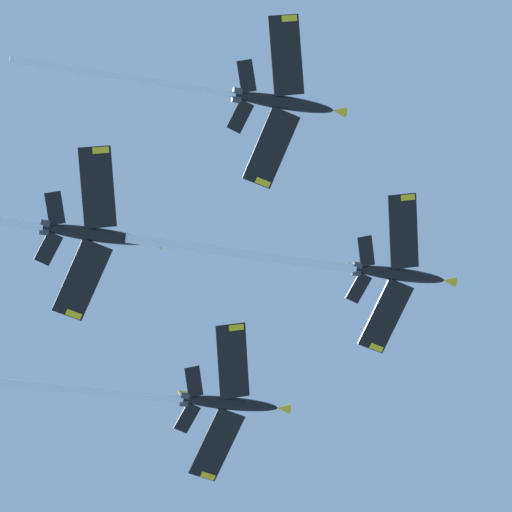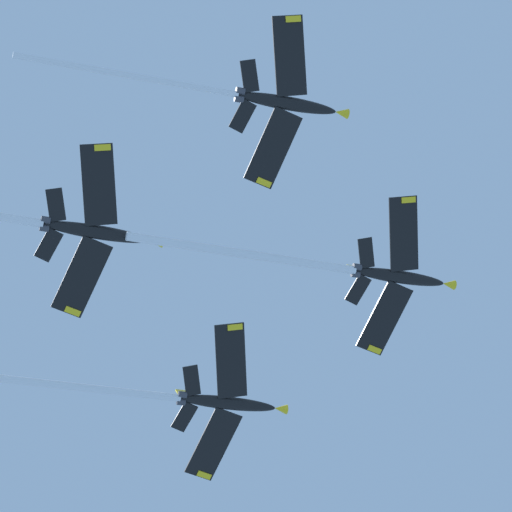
{
  "view_description": "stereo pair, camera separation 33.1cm",
  "coord_description": "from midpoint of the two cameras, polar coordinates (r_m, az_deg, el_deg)",
  "views": [
    {
      "loc": [
        -30.17,
        1.53,
        1.58
      ],
      "look_at": [
        -13.49,
        12.02,
        117.9
      ],
      "focal_mm": 70.96,
      "sensor_mm": 36.0,
      "label": 1
    },
    {
      "loc": [
        -30.35,
        1.81,
        1.58
      ],
      "look_at": [
        -13.49,
        12.02,
        117.9
      ],
      "focal_mm": 70.96,
      "sensor_mm": 36.0,
      "label": 2
    }
  ],
  "objects": [
    {
      "name": "jet_lead",
      "position": [
        120.58,
        4.94,
        -0.61
      ],
      "size": [
        29.79,
        31.12,
        12.37
      ],
      "color": "black"
    },
    {
      "name": "jet_slot",
      "position": [
        113.39,
        -11.74,
        1.59
      ],
      "size": [
        27.23,
        28.14,
        10.63
      ],
      "color": "black"
    },
    {
      "name": "jet_left_wing",
      "position": [
        120.75,
        -4.15,
        -8.04
      ],
      "size": [
        29.27,
        30.38,
        11.94
      ],
      "color": "black"
    },
    {
      "name": "jet_right_wing",
      "position": [
        116.11,
        -0.13,
        8.92
      ],
      "size": [
        27.47,
        29.24,
        11.41
      ],
      "color": "black"
    }
  ]
}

